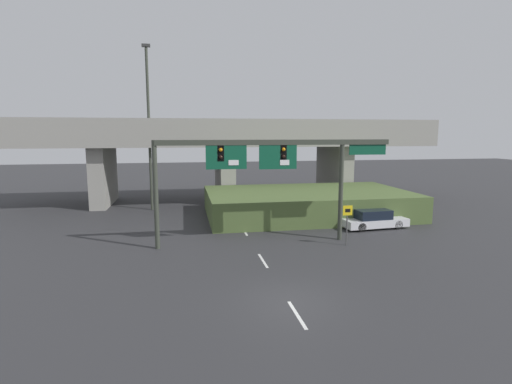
% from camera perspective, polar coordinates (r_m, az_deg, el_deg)
% --- Properties ---
extents(ground_plane, '(160.00, 160.00, 0.00)m').
position_cam_1_polar(ground_plane, '(17.13, 4.53, -15.08)').
color(ground_plane, '#2D2D30').
extents(lane_markings, '(0.14, 28.71, 0.01)m').
position_cam_1_polar(lane_markings, '(28.08, -1.65, -5.65)').
color(lane_markings, silver).
rests_on(lane_markings, ground).
extents(signal_gantry, '(14.65, 0.44, 6.43)m').
position_cam_1_polar(signal_gantry, '(24.29, 1.56, 4.49)').
color(signal_gantry, '#383D33').
rests_on(signal_gantry, ground).
extents(speed_limit_sign, '(0.60, 0.11, 2.54)m').
position_cam_1_polar(speed_limit_sign, '(24.90, 12.90, -3.79)').
color(speed_limit_sign, '#4C4C4C').
rests_on(speed_limit_sign, ground).
extents(highway_light_pole_near, '(0.70, 0.36, 14.31)m').
position_cam_1_polar(highway_light_pole_near, '(36.52, -15.04, 9.24)').
color(highway_light_pole_near, '#383D33').
rests_on(highway_light_pole_near, ground).
extents(overpass_bridge, '(41.20, 9.05, 8.10)m').
position_cam_1_polar(overpass_bridge, '(40.36, -4.55, 6.71)').
color(overpass_bridge, gray).
rests_on(overpass_bridge, ground).
extents(grass_embankment, '(16.58, 9.86, 2.05)m').
position_cam_1_polar(grass_embankment, '(33.64, 7.35, -1.58)').
color(grass_embankment, '#4C6033').
rests_on(grass_embankment, ground).
extents(parked_sedan_near_right, '(4.85, 2.19, 1.38)m').
position_cam_1_polar(parked_sedan_near_right, '(30.14, 16.43, -3.78)').
color(parked_sedan_near_right, silver).
rests_on(parked_sedan_near_right, ground).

